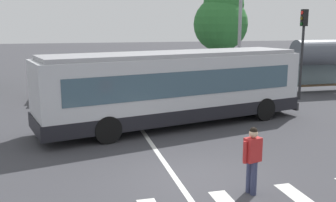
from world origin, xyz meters
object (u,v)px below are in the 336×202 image
at_px(parked_car_white, 236,79).
at_px(bus_stop_shelter, 324,53).
at_px(pedestrian_crossing_street, 252,157).
at_px(parked_car_silver, 103,84).
at_px(city_transit_bus, 176,88).
at_px(parked_car_champagne, 58,85).
at_px(background_tree_right, 221,19).
at_px(traffic_light_far_corner, 303,40).
at_px(parked_car_black, 195,81).
at_px(parked_car_charcoal, 150,81).
at_px(twin_arm_street_lamp, 241,5).

xyz_separation_m(parked_car_white, bus_stop_shelter, (4.98, -1.70, 1.65)).
distance_m(pedestrian_crossing_street, parked_car_silver, 14.51).
distance_m(city_transit_bus, parked_car_champagne, 9.02).
xyz_separation_m(parked_car_silver, background_tree_right, (9.36, 5.24, 3.81)).
xyz_separation_m(traffic_light_far_corner, bus_stop_shelter, (2.68, 1.77, -0.90)).
relative_size(parked_car_champagne, parked_car_black, 0.99).
bearing_deg(traffic_light_far_corner, background_tree_right, 97.89).
bearing_deg(city_transit_bus, pedestrian_crossing_street, -89.62).
distance_m(city_transit_bus, parked_car_charcoal, 7.63).
distance_m(parked_car_silver, twin_arm_street_lamp, 9.23).
relative_size(city_transit_bus, parked_car_charcoal, 2.61).
xyz_separation_m(twin_arm_street_lamp, background_tree_right, (1.40, 6.40, -0.71)).
relative_size(parked_car_charcoal, parked_car_white, 1.00).
bearing_deg(background_tree_right, bus_stop_shelter, -61.17).
xyz_separation_m(parked_car_champagne, parked_car_white, (10.82, -0.41, 0.00)).
distance_m(city_transit_bus, twin_arm_street_lamp, 9.07).
relative_size(city_transit_bus, pedestrian_crossing_street, 6.86).
height_order(bus_stop_shelter, background_tree_right, background_tree_right).
distance_m(parked_car_champagne, traffic_light_far_corner, 13.92).
bearing_deg(parked_car_white, twin_arm_street_lamp, -107.93).
height_order(city_transit_bus, parked_car_champagne, city_transit_bus).
xyz_separation_m(parked_car_charcoal, parked_car_white, (5.46, -0.46, 0.00)).
relative_size(pedestrian_crossing_street, background_tree_right, 0.24).
xyz_separation_m(parked_car_charcoal, traffic_light_far_corner, (7.76, -3.93, 2.55)).
relative_size(parked_car_white, background_tree_right, 0.64).
distance_m(parked_car_champagne, parked_car_silver, 2.55).
height_order(pedestrian_crossing_street, traffic_light_far_corner, traffic_light_far_corner).
bearing_deg(parked_car_silver, parked_car_champagne, 174.47).
bearing_deg(parked_car_champagne, parked_car_charcoal, 0.57).
relative_size(parked_car_charcoal, twin_arm_street_lamp, 0.52).
distance_m(parked_car_white, bus_stop_shelter, 5.51).
height_order(parked_car_charcoal, bus_stop_shelter, bus_stop_shelter).
bearing_deg(parked_car_charcoal, parked_car_champagne, -179.43).
relative_size(traffic_light_far_corner, bus_stop_shelter, 1.26).
distance_m(parked_car_champagne, parked_car_white, 10.83).
relative_size(parked_car_champagne, twin_arm_street_lamp, 0.53).
xyz_separation_m(parked_car_charcoal, parked_car_black, (2.65, -0.65, 0.00)).
height_order(parked_car_silver, background_tree_right, background_tree_right).
distance_m(traffic_light_far_corner, background_tree_right, 9.04).
bearing_deg(bus_stop_shelter, background_tree_right, 118.83).
bearing_deg(parked_car_black, parked_car_champagne, 175.73).
distance_m(traffic_light_far_corner, bus_stop_shelter, 3.33).
bearing_deg(twin_arm_street_lamp, bus_stop_shelter, -7.52).
bearing_deg(parked_car_silver, parked_car_white, -1.12).
height_order(parked_car_silver, twin_arm_street_lamp, twin_arm_street_lamp).
height_order(parked_car_charcoal, background_tree_right, background_tree_right).
xyz_separation_m(city_transit_bus, parked_car_white, (5.91, 7.11, -0.82)).
xyz_separation_m(parked_car_silver, traffic_light_far_corner, (10.59, -3.63, 2.55)).
distance_m(pedestrian_crossing_street, parked_car_black, 14.28).
height_order(parked_car_white, background_tree_right, background_tree_right).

